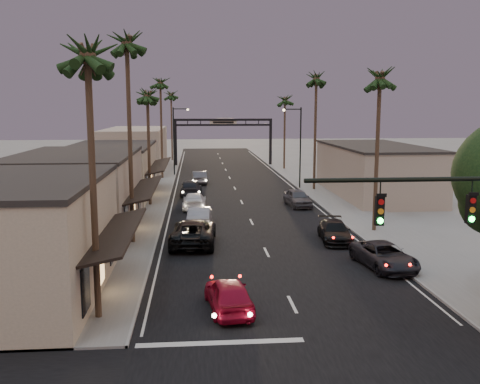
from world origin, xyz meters
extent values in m
plane|color=slate|center=(0.00, 40.00, 0.00)|extent=(200.00, 200.00, 0.00)
cube|color=black|center=(0.00, 45.00, 0.00)|extent=(14.00, 120.00, 0.02)
cube|color=slate|center=(-9.50, 52.00, 0.06)|extent=(5.00, 92.00, 0.12)
cube|color=slate|center=(9.50, 52.00, 0.06)|extent=(5.00, 92.00, 0.12)
cube|color=tan|center=(-13.00, 12.00, 2.75)|extent=(8.00, 12.00, 5.50)
cube|color=gray|center=(-13.00, 26.00, 2.75)|extent=(8.00, 14.00, 5.50)
cube|color=tan|center=(-13.00, 42.00, 2.50)|extent=(8.00, 16.00, 5.00)
cube|color=gray|center=(-13.00, 65.00, 3.00)|extent=(8.00, 20.00, 6.00)
cube|color=gray|center=(14.00, 40.00, 2.50)|extent=(8.00, 18.00, 5.00)
cylinder|color=black|center=(3.40, 4.00, 6.60)|extent=(8.40, 0.16, 0.16)
cube|color=black|center=(1.80, 4.00, 5.55)|extent=(0.28, 0.22, 1.00)
cube|color=black|center=(5.00, 4.00, 5.55)|extent=(0.28, 0.22, 1.00)
cube|color=black|center=(-7.40, 70.00, 3.50)|extent=(0.40, 0.40, 7.00)
cube|color=black|center=(7.40, 70.00, 3.50)|extent=(0.40, 0.40, 7.00)
cube|color=black|center=(0.00, 70.00, 7.10)|extent=(15.20, 0.35, 0.35)
cube|color=black|center=(0.00, 70.00, 6.30)|extent=(15.20, 0.30, 0.30)
cube|color=beige|center=(0.00, 69.98, 6.70)|extent=(4.20, 0.12, 1.00)
cylinder|color=black|center=(7.20, 45.00, 4.50)|extent=(0.16, 0.16, 9.00)
cylinder|color=black|center=(6.20, 45.00, 8.80)|extent=(2.00, 0.12, 0.12)
sphere|color=#FFD899|center=(5.30, 45.00, 8.70)|extent=(0.30, 0.30, 0.30)
cylinder|color=black|center=(-7.20, 58.00, 4.50)|extent=(0.16, 0.16, 9.00)
cylinder|color=black|center=(-6.20, 58.00, 8.80)|extent=(2.00, 0.12, 0.12)
sphere|color=#FFD899|center=(-5.30, 58.00, 8.70)|extent=(0.30, 0.30, 0.30)
cylinder|color=#38281C|center=(-8.60, 9.00, 5.50)|extent=(0.28, 0.28, 11.00)
sphere|color=black|center=(-8.60, 9.00, 11.60)|extent=(3.20, 3.20, 3.20)
cylinder|color=#38281C|center=(-8.60, 22.00, 6.50)|extent=(0.28, 0.28, 13.00)
sphere|color=black|center=(-8.60, 22.00, 13.60)|extent=(3.20, 3.20, 3.20)
cylinder|color=#38281C|center=(-8.60, 36.00, 5.00)|extent=(0.28, 0.28, 10.00)
sphere|color=black|center=(-8.60, 36.00, 10.60)|extent=(3.20, 3.20, 3.20)
cylinder|color=#38281C|center=(-8.60, 55.00, 6.00)|extent=(0.28, 0.28, 12.00)
sphere|color=black|center=(-8.60, 55.00, 12.60)|extent=(3.20, 3.20, 3.20)
cylinder|color=#38281C|center=(8.60, 24.00, 5.50)|extent=(0.28, 0.28, 11.00)
sphere|color=black|center=(8.60, 24.00, 11.60)|extent=(3.20, 3.20, 3.20)
cylinder|color=#38281C|center=(8.60, 44.00, 6.00)|extent=(0.28, 0.28, 12.00)
sphere|color=black|center=(8.60, 44.00, 12.60)|extent=(3.20, 3.20, 3.20)
cylinder|color=#38281C|center=(8.60, 64.00, 5.00)|extent=(0.28, 0.28, 10.00)
sphere|color=black|center=(8.60, 64.00, 10.60)|extent=(3.20, 3.20, 3.20)
cylinder|color=#38281C|center=(-8.30, 78.00, 5.50)|extent=(0.28, 0.28, 11.00)
sphere|color=black|center=(-8.30, 78.00, 11.60)|extent=(3.20, 3.20, 3.20)
imported|color=maroon|center=(-2.97, 9.52, 0.75)|extent=(2.26, 4.58, 1.50)
imported|color=black|center=(-4.56, 21.31, 0.85)|extent=(3.22, 6.30, 1.70)
imported|color=gray|center=(-4.11, 26.81, 0.77)|extent=(1.95, 4.80, 1.55)
imported|color=silver|center=(-4.53, 34.03, 0.72)|extent=(2.17, 5.02, 1.44)
imported|color=black|center=(-4.86, 41.38, 0.84)|extent=(2.38, 5.06, 1.67)
imported|color=#4A4A4F|center=(-3.94, 49.98, 0.76)|extent=(1.80, 4.66, 1.51)
imported|color=black|center=(6.20, 15.24, 0.70)|extent=(3.01, 5.34, 1.41)
imported|color=black|center=(4.97, 21.40, 0.69)|extent=(2.35, 4.89, 1.37)
imported|color=#444549|center=(4.92, 34.41, 0.79)|extent=(2.29, 4.76, 1.57)
camera|label=1|loc=(-4.37, -13.23, 9.00)|focal=40.00mm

